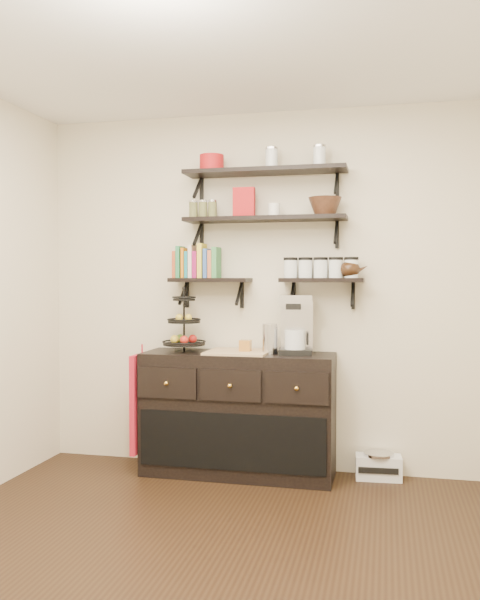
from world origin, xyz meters
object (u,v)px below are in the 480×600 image
sideboard (238,414)px  fruit_stand (184,330)px  coffee_maker (296,326)px  radio (378,466)px

sideboard → fruit_stand: size_ratio=3.03×
sideboard → fruit_stand: (-0.41, 0.00, 0.61)m
fruit_stand → coffee_maker: fruit_stand is taller
fruit_stand → coffee_maker: 0.84m
sideboard → coffee_maker: coffee_maker is taller
radio → sideboard: bearing=-177.3°
coffee_maker → radio: (0.59, 0.09, -1.01)m
sideboard → radio: bearing=6.7°
coffee_maker → fruit_stand: bearing=174.2°
coffee_maker → sideboard: bearing=176.3°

